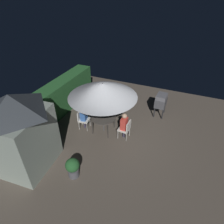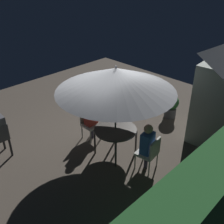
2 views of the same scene
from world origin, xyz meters
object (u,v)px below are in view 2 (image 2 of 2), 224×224
object	(u,v)px
person_in_red	(91,115)
person_in_blue	(148,142)
patio_umbrella	(116,80)
patio_table	(115,131)
chair_far_side	(150,152)
potted_plant_by_shed	(171,105)
chair_near_shed	(89,122)

from	to	relation	value
person_in_red	person_in_blue	bearing A→B (deg)	92.74
person_in_blue	patio_umbrella	bearing A→B (deg)	-82.04
patio_table	chair_far_side	xyz separation A→B (m)	(-0.14, 1.03, -0.19)
potted_plant_by_shed	chair_far_side	bearing A→B (deg)	23.24
chair_near_shed	person_in_blue	bearing A→B (deg)	92.53
chair_near_shed	chair_far_side	distance (m)	2.12
patio_table	person_in_blue	bearing A→B (deg)	97.96
person_in_red	chair_far_side	bearing A→B (deg)	92.96
chair_far_side	person_in_red	distance (m)	2.05
chair_near_shed	chair_far_side	world-z (taller)	same
patio_table	person_in_red	world-z (taller)	person_in_red
patio_umbrella	potted_plant_by_shed	distance (m)	3.19
patio_table	person_in_red	bearing A→B (deg)	-92.23
chair_far_side	patio_table	bearing A→B (deg)	-82.04
patio_umbrella	potted_plant_by_shed	world-z (taller)	patio_umbrella
person_in_blue	chair_far_side	bearing A→B (deg)	97.96
chair_near_shed	person_in_blue	world-z (taller)	person_in_blue
potted_plant_by_shed	patio_table	bearing A→B (deg)	1.47
chair_far_side	potted_plant_by_shed	size ratio (longest dim) A/B	1.13
patio_table	patio_umbrella	bearing A→B (deg)	97.13
patio_umbrella	chair_near_shed	bearing A→B (deg)	-92.23
patio_table	chair_far_side	bearing A→B (deg)	97.96
chair_far_side	potted_plant_by_shed	bearing A→B (deg)	-156.76
chair_near_shed	chair_far_side	bearing A→B (deg)	92.75
patio_table	chair_near_shed	size ratio (longest dim) A/B	1.23
chair_near_shed	potted_plant_by_shed	bearing A→B (deg)	159.05
patio_umbrella	patio_table	bearing A→B (deg)	-82.87
chair_far_side	potted_plant_by_shed	world-z (taller)	chair_far_side
person_in_red	person_in_blue	distance (m)	1.95
chair_near_shed	person_in_red	size ratio (longest dim) A/B	0.71
chair_far_side	chair_near_shed	bearing A→B (deg)	-87.25
person_in_blue	patio_table	bearing A→B (deg)	-82.04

